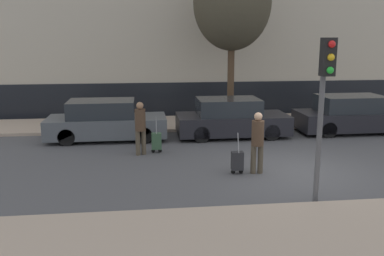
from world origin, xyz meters
The scene contains 13 objects.
ground_plane centered at (0.00, 0.00, 0.00)m, with size 80.00×80.00×0.00m, color #4C4C4F.
sidewalk_near centered at (0.00, -3.75, 0.06)m, with size 28.00×2.50×0.12m.
sidewalk_far centered at (0.00, 7.00, 0.06)m, with size 28.00×3.00×0.12m.
parked_car_0 centered at (-5.62, 4.62, 0.68)m, with size 4.33×1.80×1.46m.
parked_car_1 centered at (-0.92, 4.54, 0.68)m, with size 4.19×1.87×1.46m.
parked_car_2 centered at (4.03, 4.68, 0.68)m, with size 4.50×1.84×1.47m.
pedestrian_left centered at (-4.34, 2.32, 0.98)m, with size 0.34×0.34×1.72m.
trolley_left centered at (-3.83, 2.52, 0.38)m, with size 0.34×0.29×1.19m.
pedestrian_right centered at (-1.15, 0.00, 0.98)m, with size 0.35×0.34×1.72m.
trolley_right centered at (-1.70, 0.02, 0.37)m, with size 0.34×0.29×1.17m.
traffic_light centered at (-0.38, -2.36, 2.65)m, with size 0.28×0.47×3.71m.
parked_bicycle centered at (4.49, 7.30, 0.49)m, with size 1.77×0.06×0.96m.
bare_tree_near_crossing centered at (-0.53, 6.54, 5.08)m, with size 3.17×3.17×6.92m.
Camera 1 is at (-4.32, -11.10, 3.73)m, focal length 40.00 mm.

